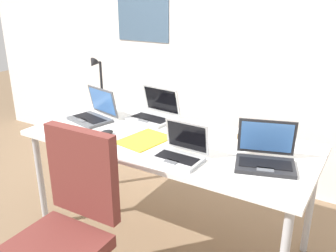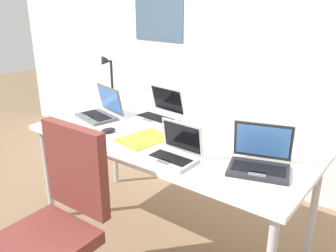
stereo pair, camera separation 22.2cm
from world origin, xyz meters
name	(u,v)px [view 1 (the left image)]	position (x,y,z in m)	size (l,w,h in m)	color
ground_plane	(168,236)	(0.00, 0.00, 0.00)	(12.00, 12.00, 0.00)	#7A6047
wall_back	(237,31)	(0.00, 1.10, 1.30)	(6.00, 0.13, 2.60)	silver
desk	(168,146)	(0.00, 0.00, 0.68)	(1.80, 0.80, 0.74)	white
desk_lamp	(99,83)	(-0.80, 0.28, 0.94)	(0.12, 0.18, 0.40)	black
laptop_near_mouse	(265,156)	(0.63, -0.05, 0.79)	(0.37, 0.33, 0.23)	#232326
laptop_front_right	(94,114)	(-0.64, 0.02, 0.78)	(0.34, 0.31, 0.22)	#515459
laptop_center	(154,113)	(-0.27, 0.25, 0.79)	(0.33, 0.29, 0.23)	#B7BABC
laptop_by_keyboard	(180,152)	(0.21, -0.23, 0.78)	(0.27, 0.22, 0.20)	#B7BABC
computer_mouse	(106,133)	(-0.36, -0.16, 0.76)	(0.06, 0.10, 0.03)	black
cell_phone	(82,139)	(-0.44, -0.30, 0.74)	(0.06, 0.14, 0.01)	black
pill_bottle	(192,131)	(0.12, 0.09, 0.78)	(0.04, 0.04, 0.08)	gold
book_stack	(256,137)	(0.49, 0.23, 0.77)	(0.22, 0.18, 0.06)	maroon
paper_folder_near_lamp	(144,140)	(-0.10, -0.11, 0.74)	(0.23, 0.31, 0.01)	gold
office_chair	(65,245)	(-0.14, -0.78, 0.40)	(0.52, 0.54, 0.97)	black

